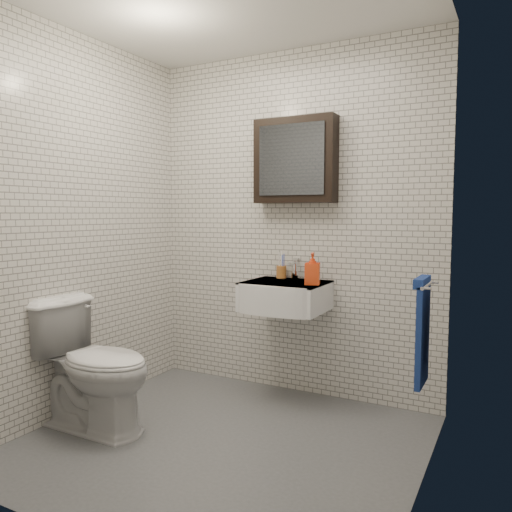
% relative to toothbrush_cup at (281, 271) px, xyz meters
% --- Properties ---
extents(ground, '(2.20, 2.00, 0.01)m').
position_rel_toothbrush_cup_xyz_m(ground, '(0.06, -0.94, -0.90)').
color(ground, '#52555A').
rests_on(ground, ground).
extents(room_shell, '(2.22, 2.02, 2.51)m').
position_rel_toothbrush_cup_xyz_m(room_shell, '(0.06, -0.94, 0.57)').
color(room_shell, silver).
rests_on(room_shell, ground).
extents(washbasin, '(0.55, 0.50, 0.20)m').
position_rel_toothbrush_cup_xyz_m(washbasin, '(0.11, -0.21, -0.14)').
color(washbasin, white).
rests_on(washbasin, room_shell).
extents(faucet, '(0.06, 0.20, 0.15)m').
position_rel_toothbrush_cup_xyz_m(faucet, '(0.11, -0.01, 0.02)').
color(faucet, silver).
rests_on(faucet, washbasin).
extents(mirror_cabinet, '(0.60, 0.15, 0.60)m').
position_rel_toothbrush_cup_xyz_m(mirror_cabinet, '(0.11, -0.01, 0.80)').
color(mirror_cabinet, black).
rests_on(mirror_cabinet, room_shell).
extents(towel_rail, '(0.09, 0.30, 0.58)m').
position_rel_toothbrush_cup_xyz_m(towel_rail, '(1.10, -0.59, -0.18)').
color(towel_rail, silver).
rests_on(towel_rail, room_shell).
extents(toothbrush_cup, '(0.08, 0.08, 0.20)m').
position_rel_toothbrush_cup_xyz_m(toothbrush_cup, '(0.00, 0.00, 0.00)').
color(toothbrush_cup, '#AB662A').
rests_on(toothbrush_cup, washbasin).
extents(soap_bottle, '(0.12, 0.12, 0.22)m').
position_rel_toothbrush_cup_xyz_m(soap_bottle, '(0.33, -0.21, 0.06)').
color(soap_bottle, orange).
rests_on(soap_bottle, washbasin).
extents(toilet, '(0.79, 0.46, 0.81)m').
position_rel_toothbrush_cup_xyz_m(toilet, '(-0.74, -1.14, -0.50)').
color(toilet, white).
rests_on(toilet, ground).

